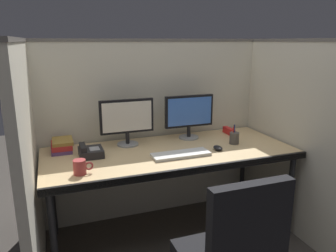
{
  "coord_description": "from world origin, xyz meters",
  "views": [
    {
      "loc": [
        -0.83,
        -1.93,
        1.56
      ],
      "look_at": [
        0.0,
        0.35,
        0.92
      ],
      "focal_mm": 34.76,
      "sensor_mm": 36.0,
      "label": 1
    }
  ],
  "objects": [
    {
      "name": "computer_mouse",
      "position": [
        0.35,
        0.18,
        0.76
      ],
      "size": [
        0.06,
        0.1,
        0.04
      ],
      "color": "black",
      "rests_on": "desk"
    },
    {
      "name": "monitor_right",
      "position": [
        0.26,
        0.55,
        0.96
      ],
      "size": [
        0.43,
        0.17,
        0.37
      ],
      "color": "gray",
      "rests_on": "desk"
    },
    {
      "name": "cubicle_partition_left",
      "position": [
        -0.99,
        0.2,
        0.79
      ],
      "size": [
        0.06,
        1.41,
        1.57
      ],
      "color": "beige",
      "rests_on": "ground"
    },
    {
      "name": "cubicle_partition_rear",
      "position": [
        0.0,
        0.74,
        0.79
      ],
      "size": [
        2.21,
        0.06,
        1.57
      ],
      "color": "beige",
      "rests_on": "ground"
    },
    {
      "name": "pen_cup",
      "position": [
        0.55,
        0.27,
        0.79
      ],
      "size": [
        0.08,
        0.08,
        0.16
      ],
      "color": "#4C4742",
      "rests_on": "desk"
    },
    {
      "name": "book_stack",
      "position": [
        -0.78,
        0.56,
        0.78
      ],
      "size": [
        0.16,
        0.22,
        0.09
      ],
      "color": "#4C3366",
      "rests_on": "desk"
    },
    {
      "name": "desk_phone",
      "position": [
        -0.6,
        0.37,
        0.77
      ],
      "size": [
        0.17,
        0.19,
        0.09
      ],
      "color": "black",
      "rests_on": "desk"
    },
    {
      "name": "red_stapler",
      "position": [
        0.65,
        0.54,
        0.77
      ],
      "size": [
        0.04,
        0.15,
        0.06
      ],
      "primitive_type": "cube",
      "color": "red",
      "rests_on": "desk"
    },
    {
      "name": "cubicle_partition_right",
      "position": [
        0.99,
        0.2,
        0.79
      ],
      "size": [
        0.06,
        1.41,
        1.57
      ],
      "color": "beige",
      "rests_on": "ground"
    },
    {
      "name": "desk",
      "position": [
        0.0,
        0.29,
        0.69
      ],
      "size": [
        1.9,
        0.8,
        0.74
      ],
      "color": "tan",
      "rests_on": "ground"
    },
    {
      "name": "coffee_mug",
      "position": [
        -0.69,
        0.06,
        0.79
      ],
      "size": [
        0.13,
        0.08,
        0.09
      ],
      "color": "#993333",
      "rests_on": "desk"
    },
    {
      "name": "keyboard_main",
      "position": [
        0.03,
        0.15,
        0.75
      ],
      "size": [
        0.43,
        0.15,
        0.02
      ],
      "primitive_type": "cube",
      "color": "silver",
      "rests_on": "desk"
    },
    {
      "name": "monitor_left",
      "position": [
        -0.28,
        0.54,
        0.96
      ],
      "size": [
        0.43,
        0.17,
        0.37
      ],
      "color": "gray",
      "rests_on": "desk"
    }
  ]
}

